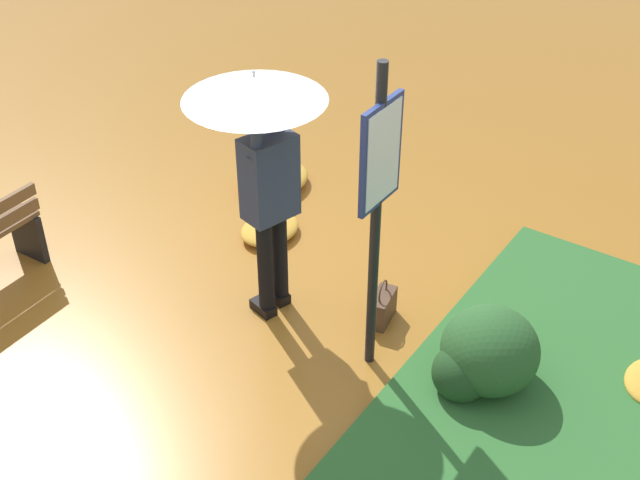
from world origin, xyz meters
TOP-DOWN VIEW (x-y plane):
  - ground_plane at (0.00, 0.00)m, footprint 18.00×18.00m
  - person_with_umbrella at (-0.02, 0.08)m, footprint 0.96×0.96m
  - info_sign_post at (-0.02, 1.01)m, footprint 0.44×0.07m
  - handbag at (-0.45, 0.84)m, footprint 0.32×0.20m
  - shrub_cluster at (-0.23, 1.77)m, footprint 0.75×0.68m
  - leaf_pile_near_person at (-1.55, -1.03)m, footprint 0.76×0.61m
  - leaf_pile_by_bench at (-0.88, -0.57)m, footprint 0.58×0.46m

SIDE VIEW (x-z plane):
  - ground_plane at x=0.00m, z-range 0.00..0.00m
  - leaf_pile_by_bench at x=-0.88m, z-range 0.00..0.13m
  - leaf_pile_near_person at x=-1.55m, z-range 0.00..0.17m
  - handbag at x=-0.45m, z-range -0.06..0.31m
  - shrub_cluster at x=-0.23m, z-range -0.02..0.59m
  - info_sign_post at x=-0.02m, z-range 0.29..2.59m
  - person_with_umbrella at x=-0.02m, z-range 0.53..2.57m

